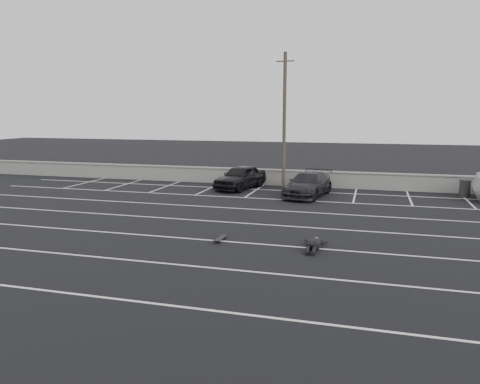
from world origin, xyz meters
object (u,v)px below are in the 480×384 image
(trash_bin, at_px, (465,188))
(person, at_px, (315,241))
(car_left, at_px, (240,177))
(skateboard, at_px, (220,239))
(utility_pole, at_px, (284,120))
(car_right, at_px, (308,184))

(trash_bin, bearing_deg, person, -119.42)
(car_left, relative_size, trash_bin, 4.38)
(skateboard, bearing_deg, utility_pole, 92.44)
(utility_pole, xyz_separation_m, skateboard, (0.06, -13.14, -4.20))
(car_left, bearing_deg, person, -47.54)
(trash_bin, relative_size, person, 0.44)
(utility_pole, distance_m, trash_bin, 11.26)
(trash_bin, bearing_deg, car_right, -166.36)
(trash_bin, xyz_separation_m, person, (-7.01, -12.44, -0.28))
(person, bearing_deg, car_left, 118.58)
(utility_pole, xyz_separation_m, person, (3.58, -12.98, -4.06))
(car_left, distance_m, trash_bin, 13.15)
(car_left, relative_size, car_right, 0.92)
(car_left, bearing_deg, utility_pole, 40.37)
(utility_pole, height_order, skateboard, utility_pole)
(car_left, height_order, car_right, car_left)
(trash_bin, distance_m, person, 14.28)
(car_right, bearing_deg, car_left, 171.58)
(car_left, xyz_separation_m, person, (6.11, -11.78, -0.52))
(car_right, distance_m, trash_bin, 8.91)
(car_left, bearing_deg, skateboard, -62.72)
(car_right, bearing_deg, person, -71.44)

